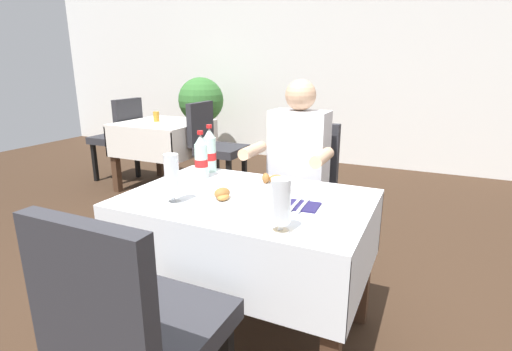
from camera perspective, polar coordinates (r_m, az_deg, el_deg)
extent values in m
plane|color=#382619|center=(2.19, -0.26, -21.90)|extent=(11.00, 11.00, 0.00)
cube|color=white|center=(5.46, 17.98, 16.01)|extent=(11.00, 0.12, 2.84)
cube|color=white|center=(1.86, -1.31, -3.43)|extent=(1.15, 0.79, 0.02)
cube|color=white|center=(1.63, -7.47, -13.20)|extent=(1.15, 0.02, 0.32)
cube|color=white|center=(2.25, 3.09, -4.55)|extent=(1.15, 0.02, 0.32)
cube|color=white|center=(2.22, -14.61, -5.39)|extent=(0.02, 0.79, 0.32)
cube|color=white|center=(1.77, 15.76, -11.10)|extent=(0.02, 0.79, 0.32)
cube|color=#472D1E|center=(2.05, -19.11, -13.82)|extent=(0.07, 0.07, 0.72)
cube|color=#472D1E|center=(1.61, 11.01, -22.31)|extent=(0.07, 0.07, 0.72)
cube|color=#472D1E|center=(2.51, -8.52, -7.39)|extent=(0.07, 0.07, 0.72)
cube|color=#472D1E|center=(2.16, 15.52, -11.83)|extent=(0.07, 0.07, 0.72)
cube|color=#2D2D33|center=(2.55, 5.68, -3.77)|extent=(0.44, 0.44, 0.08)
cube|color=#2D2D33|center=(2.70, 7.62, 3.07)|extent=(0.42, 0.06, 0.44)
cube|color=black|center=(2.56, 0.58, -10.00)|extent=(0.04, 0.04, 0.45)
cube|color=black|center=(2.46, 7.96, -11.38)|extent=(0.04, 0.04, 0.45)
cube|color=black|center=(2.85, 3.44, -7.26)|extent=(0.04, 0.04, 0.45)
cube|color=black|center=(2.75, 10.11, -8.35)|extent=(0.04, 0.04, 0.45)
cube|color=#2D2D33|center=(1.46, -14.29, -20.66)|extent=(0.44, 0.44, 0.08)
cube|color=#2D2D33|center=(1.17, -23.22, -16.22)|extent=(0.42, 0.06, 0.44)
cube|color=black|center=(1.81, -14.56, -23.00)|extent=(0.04, 0.04, 0.45)
cylinder|color=#282D42|center=(2.50, 2.27, -10.69)|extent=(0.10, 0.10, 0.45)
cylinder|color=#282D42|center=(2.45, 5.79, -11.35)|extent=(0.10, 0.10, 0.45)
cube|color=#282D42|center=(2.50, 5.48, -3.64)|extent=(0.34, 0.36, 0.12)
cube|color=silver|center=(2.49, 6.29, 3.67)|extent=(0.36, 0.20, 0.50)
sphere|color=tan|center=(2.44, 6.54, 11.60)|extent=(0.19, 0.19, 0.19)
cylinder|color=tan|center=(2.36, -0.48, 3.67)|extent=(0.07, 0.26, 0.07)
cylinder|color=tan|center=(2.21, 9.64, 2.61)|extent=(0.07, 0.26, 0.07)
cube|color=white|center=(1.79, -4.79, -3.80)|extent=(0.23, 0.23, 0.01)
ellipsoid|color=#B77A38|center=(1.78, -4.81, -3.14)|extent=(0.06, 0.07, 0.03)
ellipsoid|color=#99602D|center=(1.80, -4.97, -2.60)|extent=(0.08, 0.10, 0.05)
cube|color=white|center=(2.04, 1.65, -1.22)|extent=(0.23, 0.23, 0.01)
ellipsoid|color=#99602D|center=(2.03, 3.05, -0.51)|extent=(0.12, 0.12, 0.04)
ellipsoid|color=#99602D|center=(2.03, 1.45, -0.38)|extent=(0.06, 0.07, 0.05)
cylinder|color=white|center=(1.49, 3.57, -8.08)|extent=(0.07, 0.07, 0.01)
cylinder|color=white|center=(1.48, 3.58, -7.44)|extent=(0.02, 0.02, 0.03)
cylinder|color=white|center=(1.44, 3.65, -3.76)|extent=(0.07, 0.07, 0.17)
cylinder|color=#C68928|center=(1.46, 3.62, -5.17)|extent=(0.07, 0.07, 0.10)
cylinder|color=white|center=(1.82, -11.97, -3.83)|extent=(0.07, 0.07, 0.01)
cylinder|color=white|center=(1.81, -12.00, -3.30)|extent=(0.02, 0.02, 0.03)
cylinder|color=white|center=(1.78, -12.20, 0.07)|extent=(0.07, 0.07, 0.19)
cylinder|color=black|center=(1.80, -12.10, -1.63)|extent=(0.06, 0.06, 0.08)
cylinder|color=silver|center=(2.29, -6.74, 3.06)|extent=(0.07, 0.07, 0.20)
cylinder|color=red|center=(2.30, -6.73, 2.82)|extent=(0.07, 0.07, 0.04)
cone|color=silver|center=(2.27, -6.84, 6.21)|extent=(0.06, 0.06, 0.05)
cylinder|color=red|center=(2.26, -6.87, 7.14)|extent=(0.03, 0.03, 0.02)
cylinder|color=silver|center=(2.17, -8.00, 2.09)|extent=(0.07, 0.07, 0.19)
cylinder|color=red|center=(2.17, -7.99, 1.85)|extent=(0.07, 0.07, 0.04)
cone|color=silver|center=(2.14, -8.12, 5.26)|extent=(0.06, 0.06, 0.05)
cylinder|color=red|center=(2.13, -8.16, 6.23)|extent=(0.03, 0.03, 0.02)
cube|color=#231E4C|center=(1.75, 6.40, -4.38)|extent=(0.18, 0.14, 0.01)
cube|color=silver|center=(1.75, 5.84, -4.09)|extent=(0.02, 0.19, 0.01)
cube|color=silver|center=(1.74, 6.98, -4.23)|extent=(0.02, 0.19, 0.01)
cube|color=white|center=(4.41, -13.45, 7.49)|extent=(0.87, 0.86, 0.02)
cube|color=white|center=(4.12, -16.90, 4.27)|extent=(0.87, 0.02, 0.32)
cube|color=white|center=(4.77, -10.20, 6.22)|extent=(0.87, 0.02, 0.32)
cube|color=white|center=(4.71, -17.43, 5.62)|extent=(0.02, 0.86, 0.32)
cube|color=white|center=(4.19, -8.68, 4.95)|extent=(0.02, 0.86, 0.32)
cube|color=#472D1E|center=(4.45, -19.87, 2.22)|extent=(0.07, 0.07, 0.72)
cube|color=#472D1E|center=(3.97, -12.11, 1.22)|extent=(0.07, 0.07, 0.72)
cube|color=#472D1E|center=(4.99, -13.97, 4.09)|extent=(0.07, 0.07, 0.72)
cube|color=#472D1E|center=(4.56, -6.57, 3.37)|extent=(0.07, 0.07, 0.72)
cube|color=#2D2D33|center=(4.93, -20.03, 5.02)|extent=(0.44, 0.44, 0.08)
cube|color=#2D2D33|center=(4.72, -18.15, 7.94)|extent=(0.06, 0.42, 0.44)
cube|color=black|center=(5.22, -19.78, 2.63)|extent=(0.04, 0.04, 0.45)
cube|color=black|center=(4.99, -22.49, 1.77)|extent=(0.04, 0.04, 0.45)
cube|color=black|center=(4.99, -16.99, 2.29)|extent=(0.04, 0.04, 0.45)
cube|color=black|center=(4.75, -19.70, 1.38)|extent=(0.04, 0.04, 0.45)
cube|color=#2D2D33|center=(4.04, -4.99, 3.69)|extent=(0.44, 0.44, 0.08)
cube|color=#2D2D33|center=(4.12, -8.11, 7.51)|extent=(0.06, 0.42, 0.44)
cube|color=black|center=(3.88, -3.97, -0.84)|extent=(0.04, 0.04, 0.45)
cube|color=black|center=(4.17, -1.71, 0.38)|extent=(0.04, 0.04, 0.45)
cube|color=black|center=(4.05, -8.18, -0.25)|extent=(0.04, 0.04, 0.45)
cube|color=black|center=(4.33, -5.73, 0.89)|extent=(0.04, 0.04, 0.45)
cylinder|color=#C68928|center=(4.45, -14.36, 8.35)|extent=(0.06, 0.06, 0.11)
cylinder|color=brown|center=(5.78, -7.78, 3.84)|extent=(0.38, 0.38, 0.29)
cylinder|color=brown|center=(5.72, -7.89, 6.77)|extent=(0.05, 0.05, 0.31)
sphere|color=#387533|center=(5.67, -8.05, 10.84)|extent=(0.64, 0.64, 0.64)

